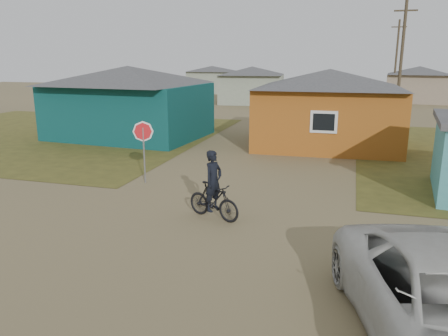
# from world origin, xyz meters

# --- Properties ---
(ground) EXTENTS (120.00, 120.00, 0.00)m
(ground) POSITION_xyz_m (0.00, 0.00, 0.00)
(ground) COLOR olive
(grass_nw) EXTENTS (20.00, 18.00, 0.00)m
(grass_nw) POSITION_xyz_m (-14.00, 13.00, 0.01)
(grass_nw) COLOR brown
(grass_nw) RESTS_ON ground
(house_teal) EXTENTS (8.93, 7.08, 4.00)m
(house_teal) POSITION_xyz_m (-8.50, 13.50, 2.05)
(house_teal) COLOR #0A3939
(house_teal) RESTS_ON ground
(house_yellow) EXTENTS (7.72, 6.76, 3.90)m
(house_yellow) POSITION_xyz_m (2.50, 14.00, 2.00)
(house_yellow) COLOR #9E5418
(house_yellow) RESTS_ON ground
(house_pale_west) EXTENTS (7.04, 6.15, 3.60)m
(house_pale_west) POSITION_xyz_m (-6.00, 34.00, 1.86)
(house_pale_west) COLOR gray
(house_pale_west) RESTS_ON ground
(house_beige_east) EXTENTS (6.95, 6.05, 3.60)m
(house_beige_east) POSITION_xyz_m (10.00, 40.00, 1.86)
(house_beige_east) COLOR gray
(house_beige_east) RESTS_ON ground
(house_pale_north) EXTENTS (6.28, 5.81, 3.40)m
(house_pale_north) POSITION_xyz_m (-14.00, 46.00, 1.75)
(house_pale_north) COLOR gray
(house_pale_north) RESTS_ON ground
(utility_pole_near) EXTENTS (1.40, 0.20, 8.00)m
(utility_pole_near) POSITION_xyz_m (6.50, 22.00, 4.14)
(utility_pole_near) COLOR #433828
(utility_pole_near) RESTS_ON ground
(utility_pole_far) EXTENTS (1.40, 0.20, 8.00)m
(utility_pole_far) POSITION_xyz_m (7.50, 38.00, 4.14)
(utility_pole_far) COLOR #433828
(utility_pole_far) RESTS_ON ground
(stop_sign) EXTENTS (0.74, 0.07, 2.27)m
(stop_sign) POSITION_xyz_m (-3.41, 5.02, 1.68)
(stop_sign) COLOR gray
(stop_sign) RESTS_ON ground
(cyclist) EXTENTS (1.81, 1.09, 1.97)m
(cyclist) POSITION_xyz_m (0.09, 2.23, 0.72)
(cyclist) COLOR black
(cyclist) RESTS_ON ground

